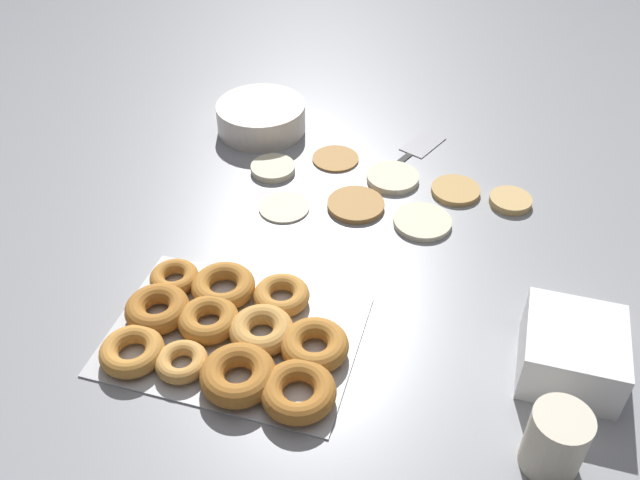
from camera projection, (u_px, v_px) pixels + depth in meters
The scene contains 14 objects.
ground_plane at pixel (374, 231), 1.29m from camera, with size 3.00×3.00×0.00m, color gray.
pancake_0 at pixel (356, 205), 1.35m from camera, with size 0.11×0.11×0.01m, color #B27F42.
pancake_1 at pixel (395, 178), 1.42m from camera, with size 0.11×0.11×0.01m, color beige.
pancake_2 at pixel (456, 190), 1.38m from camera, with size 0.10×0.10×0.01m, color tan.
pancake_3 at pixel (335, 158), 1.48m from camera, with size 0.10×0.10×0.01m, color #B27F42.
pancake_4 at pixel (273, 168), 1.44m from camera, with size 0.09×0.09×0.01m, color beige.
pancake_5 at pixel (510, 201), 1.36m from camera, with size 0.08×0.08×0.01m, color tan.
pancake_6 at pixel (422, 222), 1.31m from camera, with size 0.11×0.11×0.01m, color beige.
pancake_7 at pixel (284, 206), 1.35m from camera, with size 0.10×0.10×0.01m, color beige.
donut_tray at pixel (231, 334), 1.07m from camera, with size 0.40×0.29×0.04m.
batter_bowl at pixel (261, 117), 1.55m from camera, with size 0.20×0.20×0.07m.
container_stack at pixel (572, 352), 1.01m from camera, with size 0.15×0.15×0.09m.
paper_cup at pixel (555, 441), 0.89m from camera, with size 0.08×0.08×0.10m.
spatula at pixel (417, 148), 1.51m from camera, with size 0.12×0.23×0.01m.
Camera 1 is at (0.18, -0.98, 0.83)m, focal length 38.00 mm.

